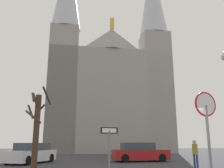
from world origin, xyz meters
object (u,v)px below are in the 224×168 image
(parked_car_far_red, at_px, (140,152))
(pedestrian_walking, at_px, (195,151))
(bare_tree, at_px, (36,126))
(stop_sign, at_px, (207,122))
(parked_car_near_white, at_px, (31,154))
(one_way_arrow_sign, at_px, (109,148))
(cathedral, at_px, (108,87))

(parked_car_far_red, height_order, pedestrian_walking, pedestrian_walking)
(parked_car_far_red, bearing_deg, bare_tree, -149.03)
(stop_sign, relative_size, pedestrian_walking, 1.80)
(pedestrian_walking, bearing_deg, parked_car_far_red, 107.61)
(bare_tree, xyz_separation_m, parked_car_near_white, (-0.92, 3.97, -1.77))
(parked_car_near_white, bearing_deg, bare_tree, -77.00)
(bare_tree, relative_size, pedestrian_walking, 2.94)
(one_way_arrow_sign, xyz_separation_m, parked_car_far_red, (3.89, 11.19, -0.61))
(bare_tree, bearing_deg, one_way_arrow_sign, -60.59)
(bare_tree, relative_size, parked_car_near_white, 1.03)
(parked_car_near_white, relative_size, parked_car_far_red, 1.02)
(pedestrian_walking, bearing_deg, parked_car_near_white, 152.62)
(bare_tree, distance_m, pedestrian_walking, 9.75)
(stop_sign, distance_m, parked_car_near_white, 14.81)
(stop_sign, bearing_deg, bare_tree, 125.67)
(parked_car_near_white, bearing_deg, one_way_arrow_sign, -66.30)
(bare_tree, bearing_deg, cathedral, 72.63)
(stop_sign, relative_size, parked_car_near_white, 0.63)
(stop_sign, height_order, parked_car_near_white, stop_sign)
(one_way_arrow_sign, distance_m, bare_tree, 7.69)
(one_way_arrow_sign, xyz_separation_m, pedestrian_walking, (5.79, 5.18, -0.31))
(parked_car_near_white, distance_m, pedestrian_walking, 11.76)
(stop_sign, height_order, one_way_arrow_sign, stop_sign)
(cathedral, bearing_deg, pedestrian_walking, -84.39)
(one_way_arrow_sign, bearing_deg, bare_tree, 119.41)
(stop_sign, relative_size, parked_car_far_red, 0.64)
(pedestrian_walking, bearing_deg, one_way_arrow_sign, -138.21)
(cathedral, relative_size, parked_car_near_white, 7.27)
(cathedral, bearing_deg, stop_sign, -91.42)
(stop_sign, xyz_separation_m, one_way_arrow_sign, (-2.63, 2.24, -0.77))
(bare_tree, bearing_deg, pedestrian_walking, -8.61)
(cathedral, xyz_separation_m, pedestrian_walking, (2.39, -24.27, -9.39))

